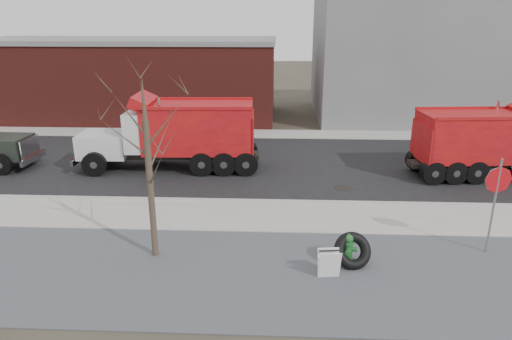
{
  "coord_description": "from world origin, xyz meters",
  "views": [
    {
      "loc": [
        0.26,
        -14.23,
        6.58
      ],
      "look_at": [
        -0.45,
        1.2,
        1.4
      ],
      "focal_mm": 32.0,
      "sensor_mm": 36.0,
      "label": 1
    }
  ],
  "objects_px": {
    "stop_sign": "(497,190)",
    "dump_truck_red_a": "(495,140)",
    "sandwich_board": "(329,263)",
    "fire_hydrant": "(348,250)",
    "truck_tire": "(352,251)",
    "dump_truck_red_b": "(177,132)"
  },
  "relations": [
    {
      "from": "fire_hydrant",
      "to": "dump_truck_red_a",
      "type": "relative_size",
      "value": 0.12
    },
    {
      "from": "dump_truck_red_a",
      "to": "dump_truck_red_b",
      "type": "height_order",
      "value": "dump_truck_red_b"
    },
    {
      "from": "stop_sign",
      "to": "sandwich_board",
      "type": "xyz_separation_m",
      "value": [
        -4.78,
        -1.59,
        -1.54
      ]
    },
    {
      "from": "stop_sign",
      "to": "sandwich_board",
      "type": "height_order",
      "value": "stop_sign"
    },
    {
      "from": "stop_sign",
      "to": "dump_truck_red_a",
      "type": "relative_size",
      "value": 0.37
    },
    {
      "from": "stop_sign",
      "to": "dump_truck_red_a",
      "type": "distance_m",
      "value": 7.62
    },
    {
      "from": "stop_sign",
      "to": "dump_truck_red_b",
      "type": "distance_m",
      "value": 12.96
    },
    {
      "from": "dump_truck_red_b",
      "to": "fire_hydrant",
      "type": "bearing_deg",
      "value": 125.61
    },
    {
      "from": "fire_hydrant",
      "to": "truck_tire",
      "type": "distance_m",
      "value": 0.16
    },
    {
      "from": "stop_sign",
      "to": "dump_truck_red_a",
      "type": "height_order",
      "value": "dump_truck_red_a"
    },
    {
      "from": "sandwich_board",
      "to": "dump_truck_red_a",
      "type": "relative_size",
      "value": 0.1
    },
    {
      "from": "dump_truck_red_b",
      "to": "dump_truck_red_a",
      "type": "bearing_deg",
      "value": 175.52
    },
    {
      "from": "truck_tire",
      "to": "dump_truck_red_b",
      "type": "bearing_deg",
      "value": 128.47
    },
    {
      "from": "truck_tire",
      "to": "stop_sign",
      "type": "height_order",
      "value": "stop_sign"
    },
    {
      "from": "dump_truck_red_a",
      "to": "dump_truck_red_b",
      "type": "relative_size",
      "value": 0.98
    },
    {
      "from": "dump_truck_red_a",
      "to": "stop_sign",
      "type": "bearing_deg",
      "value": -119.15
    },
    {
      "from": "fire_hydrant",
      "to": "truck_tire",
      "type": "bearing_deg",
      "value": -31.61
    },
    {
      "from": "stop_sign",
      "to": "sandwich_board",
      "type": "distance_m",
      "value": 5.27
    },
    {
      "from": "truck_tire",
      "to": "dump_truck_red_b",
      "type": "distance_m",
      "value": 10.68
    },
    {
      "from": "sandwich_board",
      "to": "stop_sign",
      "type": "bearing_deg",
      "value": 12.04
    },
    {
      "from": "stop_sign",
      "to": "fire_hydrant",
      "type": "bearing_deg",
      "value": -154.58
    },
    {
      "from": "fire_hydrant",
      "to": "truck_tire",
      "type": "xyz_separation_m",
      "value": [
        0.11,
        -0.11,
        0.04
      ]
    }
  ]
}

